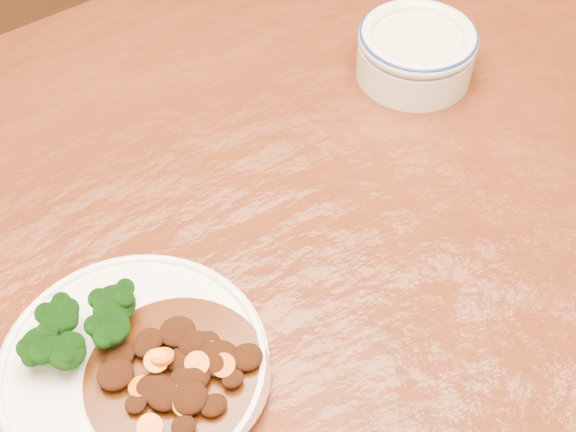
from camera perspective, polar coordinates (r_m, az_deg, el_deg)
dining_table at (r=0.89m, az=0.31°, el=-2.94°), size 1.52×0.94×0.75m
dinner_plate at (r=0.72m, az=-10.97°, el=-10.37°), size 0.24×0.24×0.02m
broccoli_florets at (r=0.72m, az=-14.48°, el=-7.70°), size 0.11×0.07×0.04m
mince_stew at (r=0.70m, az=-7.79°, el=-10.86°), size 0.16×0.16×0.03m
dip_bowl at (r=0.97m, az=9.11°, el=11.54°), size 0.14×0.14×0.06m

